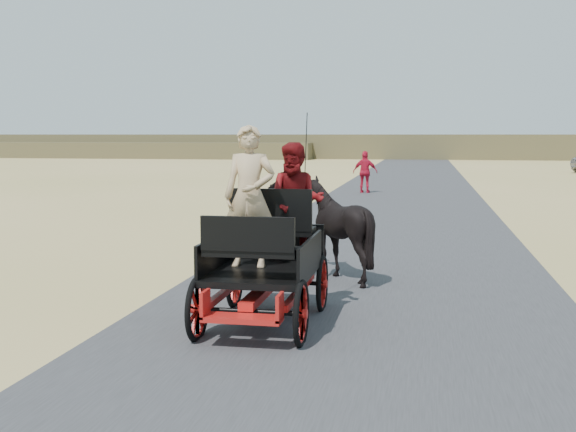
% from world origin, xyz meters
% --- Properties ---
extents(ground, '(140.00, 140.00, 0.00)m').
position_xyz_m(ground, '(0.00, 0.00, 0.00)').
color(ground, tan).
extents(road, '(6.00, 140.00, 0.01)m').
position_xyz_m(road, '(0.00, 0.00, 0.01)').
color(road, '#38383A').
rests_on(road, ground).
extents(ridge_far, '(140.00, 6.00, 2.40)m').
position_xyz_m(ridge_far, '(0.00, 62.00, 1.20)').
color(ridge_far, brown).
rests_on(ridge_far, ground).
extents(ridge_near, '(40.00, 4.00, 1.60)m').
position_xyz_m(ridge_near, '(-30.00, 58.00, 0.80)').
color(ridge_near, brown).
rests_on(ridge_near, ground).
extents(carriage, '(1.30, 2.40, 0.72)m').
position_xyz_m(carriage, '(-1.13, -2.24, 0.36)').
color(carriage, black).
rests_on(carriage, ground).
extents(horse_left, '(0.91, 2.01, 1.70)m').
position_xyz_m(horse_left, '(-1.68, 0.76, 0.85)').
color(horse_left, black).
rests_on(horse_left, ground).
extents(horse_right, '(1.37, 1.54, 1.70)m').
position_xyz_m(horse_right, '(-0.58, 0.76, 0.85)').
color(horse_right, black).
rests_on(horse_right, ground).
extents(driver_man, '(0.66, 0.43, 1.80)m').
position_xyz_m(driver_man, '(-1.33, -2.19, 1.62)').
color(driver_man, tan).
rests_on(driver_man, carriage).
extents(passenger_woman, '(0.77, 0.60, 1.58)m').
position_xyz_m(passenger_woman, '(-0.83, -1.64, 1.51)').
color(passenger_woman, '#660C0F').
rests_on(passenger_woman, carriage).
extents(pedestrian, '(1.04, 0.49, 1.73)m').
position_xyz_m(pedestrian, '(-1.56, 18.63, 0.86)').
color(pedestrian, red).
rests_on(pedestrian, ground).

